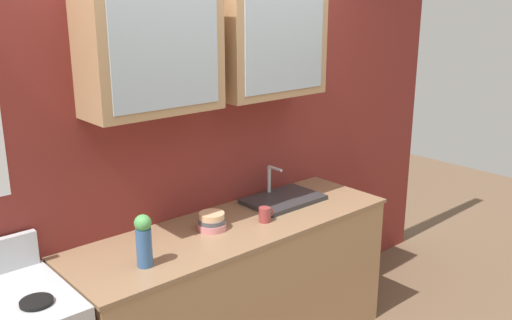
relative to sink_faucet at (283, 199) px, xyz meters
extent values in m
cube|color=maroon|center=(-0.49, 0.28, 0.43)|extent=(4.61, 0.10, 2.73)
cube|color=#A87F56|center=(-0.91, 0.07, 1.02)|extent=(0.75, 0.30, 0.64)
cube|color=#9EADB7|center=(-0.91, -0.08, 1.02)|extent=(0.64, 0.01, 0.54)
cube|color=#A87F56|center=(-0.08, 0.07, 1.02)|extent=(0.75, 0.30, 0.64)
cube|color=#9EADB7|center=(-0.08, -0.08, 1.02)|extent=(0.64, 0.01, 0.54)
cube|color=#A87F56|center=(-0.49, -0.10, -0.49)|extent=(2.08, 0.64, 0.89)
cube|color=#8C6B4C|center=(-0.49, -0.10, -0.03)|extent=(2.10, 0.66, 0.02)
cylinder|color=black|center=(-1.74, -0.22, -0.01)|extent=(0.15, 0.15, 0.02)
cube|color=#2D2D30|center=(0.00, 0.00, 0.00)|extent=(0.51, 0.34, 0.03)
cylinder|color=silver|center=(0.00, 0.14, 0.10)|extent=(0.02, 0.02, 0.18)
cylinder|color=silver|center=(0.00, 0.08, 0.19)|extent=(0.02, 0.12, 0.02)
cylinder|color=#D87F84|center=(-0.64, -0.07, 0.00)|extent=(0.17, 0.17, 0.04)
cylinder|color=#4C4C54|center=(-0.64, -0.07, 0.03)|extent=(0.16, 0.16, 0.04)
cylinder|color=#E0AD7F|center=(-0.64, -0.07, 0.06)|extent=(0.15, 0.15, 0.05)
cylinder|color=#33598C|center=(-1.18, -0.22, 0.08)|extent=(0.08, 0.08, 0.20)
sphere|color=#4C994C|center=(-1.18, -0.22, 0.22)|extent=(0.09, 0.09, 0.09)
cylinder|color=#993838|center=(-0.33, -0.18, 0.03)|extent=(0.07, 0.07, 0.09)
torus|color=#993838|center=(-0.29, -0.18, 0.03)|extent=(0.06, 0.01, 0.06)
camera|label=1|loc=(-2.49, -2.57, 1.31)|focal=39.82mm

